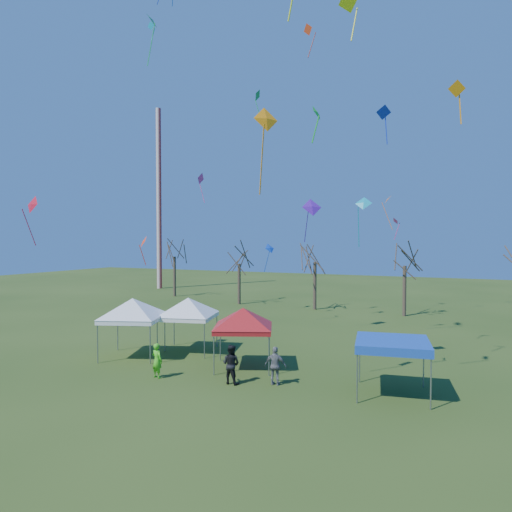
% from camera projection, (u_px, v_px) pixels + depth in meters
% --- Properties ---
extents(ground, '(140.00, 140.00, 0.00)m').
position_uv_depth(ground, '(207.00, 384.00, 21.33)').
color(ground, '#2A4315').
rests_on(ground, ground).
extents(radio_mast, '(0.70, 0.70, 25.00)m').
position_uv_depth(radio_mast, '(159.00, 199.00, 63.46)').
color(radio_mast, silver).
rests_on(radio_mast, ground).
extents(tree_0, '(3.83, 3.83, 8.44)m').
position_uv_depth(tree_0, '(174.00, 242.00, 54.67)').
color(tree_0, '#3D2D21').
rests_on(tree_0, ground).
extents(tree_1, '(3.42, 3.42, 7.54)m').
position_uv_depth(tree_1, '(239.00, 249.00, 48.01)').
color(tree_1, '#3D2D21').
rests_on(tree_1, ground).
extents(tree_2, '(3.71, 3.71, 8.18)m').
position_uv_depth(tree_2, '(315.00, 245.00, 44.24)').
color(tree_2, '#3D2D21').
rests_on(tree_2, ground).
extents(tree_3, '(3.59, 3.59, 7.91)m').
position_uv_depth(tree_3, '(405.00, 248.00, 40.44)').
color(tree_3, '#3D2D21').
rests_on(tree_3, ground).
extents(tent_white_west, '(4.18, 4.18, 3.93)m').
position_uv_depth(tent_white_west, '(133.00, 302.00, 26.30)').
color(tent_white_west, gray).
rests_on(tent_white_west, ground).
extents(tent_white_mid, '(4.14, 4.14, 3.78)m').
position_uv_depth(tent_white_mid, '(188.00, 301.00, 27.56)').
color(tent_white_mid, gray).
rests_on(tent_white_mid, ground).
extents(tent_red, '(3.86, 3.86, 3.68)m').
position_uv_depth(tent_red, '(243.00, 312.00, 24.05)').
color(tent_red, gray).
rests_on(tent_red, ground).
extents(tent_blue, '(3.56, 3.56, 2.42)m').
position_uv_depth(tent_blue, '(392.00, 344.00, 19.84)').
color(tent_blue, gray).
rests_on(tent_blue, ground).
extents(person_dark, '(0.93, 0.74, 1.85)m').
position_uv_depth(person_dark, '(231.00, 364.00, 21.45)').
color(person_dark, black).
rests_on(person_dark, ground).
extents(person_grey, '(1.09, 0.55, 1.79)m').
position_uv_depth(person_grey, '(275.00, 366.00, 21.26)').
color(person_grey, slate).
rests_on(person_grey, ground).
extents(person_green, '(0.68, 0.51, 1.70)m').
position_uv_depth(person_green, '(157.00, 361.00, 22.36)').
color(person_green, '#49CE21').
rests_on(person_green, ground).
extents(kite_11, '(1.65, 1.51, 3.16)m').
position_uv_depth(kite_11, '(312.00, 207.00, 32.43)').
color(kite_11, '#5017A4').
rests_on(kite_11, ground).
extents(kite_24, '(0.54, 0.93, 2.37)m').
position_uv_depth(kite_24, '(257.00, 96.00, 33.78)').
color(kite_24, green).
rests_on(kite_24, ground).
extents(kite_8, '(1.17, 1.42, 3.53)m').
position_uv_depth(kite_8, '(152.00, 21.00, 29.52)').
color(kite_8, green).
rests_on(kite_8, ground).
extents(kite_14, '(1.40, 0.97, 3.49)m').
position_uv_depth(kite_14, '(32.00, 205.00, 31.35)').
color(kite_14, red).
rests_on(kite_14, ground).
extents(kite_20, '(0.63, 0.38, 1.44)m').
position_uv_depth(kite_20, '(151.00, 27.00, 32.52)').
color(kite_20, '#0C9ABF').
rests_on(kite_20, ground).
extents(kite_9, '(0.72, 0.42, 1.79)m').
position_uv_depth(kite_9, '(457.00, 90.00, 18.08)').
color(kite_9, orange).
rests_on(kite_9, ground).
extents(kite_25, '(0.45, 0.77, 1.68)m').
position_uv_depth(kite_25, '(317.00, 113.00, 19.56)').
color(kite_25, green).
rests_on(kite_25, ground).
extents(kite_2, '(0.66, 1.24, 3.08)m').
position_uv_depth(kite_2, '(200.00, 179.00, 46.43)').
color(kite_2, '#F0359F').
rests_on(kite_2, ground).
extents(kite_17, '(0.94, 0.69, 2.72)m').
position_uv_depth(kite_17, '(363.00, 204.00, 24.07)').
color(kite_17, '#0B93B1').
rests_on(kite_17, ground).
extents(kite_5, '(1.03, 1.12, 3.66)m').
position_uv_depth(kite_5, '(266.00, 121.00, 18.84)').
color(kite_5, orange).
rests_on(kite_5, ground).
extents(kite_18, '(0.99, 0.85, 2.19)m').
position_uv_depth(kite_18, '(384.00, 113.00, 25.19)').
color(kite_18, '#122DC6').
rests_on(kite_18, ground).
extents(kite_1, '(0.89, 0.85, 1.81)m').
position_uv_depth(kite_1, '(143.00, 242.00, 27.28)').
color(kite_1, red).
rests_on(kite_1, ground).
extents(kite_22, '(0.92, 1.02, 2.92)m').
position_uv_depth(kite_22, '(388.00, 201.00, 38.30)').
color(kite_22, orange).
rests_on(kite_22, ground).
extents(kite_19, '(0.80, 0.88, 1.96)m').
position_uv_depth(kite_19, '(396.00, 221.00, 39.16)').
color(kite_19, '#E43296').
rests_on(kite_19, ground).
extents(kite_13, '(1.11, 1.29, 2.75)m').
position_uv_depth(kite_13, '(270.00, 249.00, 43.31)').
color(kite_13, blue).
rests_on(kite_13, ground).
extents(kite_27, '(1.06, 0.83, 2.29)m').
position_uv_depth(kite_27, '(348.00, 3.00, 20.07)').
color(kite_27, '#FFFD1A').
rests_on(kite_27, ground).
extents(kite_26, '(1.13, 1.01, 2.97)m').
position_uv_depth(kite_26, '(308.00, 30.00, 36.47)').
color(kite_26, red).
rests_on(kite_26, ground).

